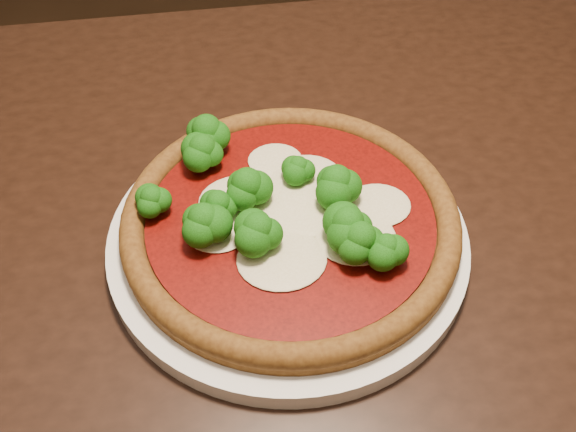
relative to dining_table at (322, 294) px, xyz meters
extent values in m
plane|color=black|center=(-0.03, 0.17, -0.66)|extent=(4.00, 4.00, 0.00)
cube|color=black|center=(0.00, 0.00, 0.07)|extent=(1.23, 0.91, 0.04)
cylinder|color=black|center=(0.54, 0.41, -0.30)|extent=(0.06, 0.06, 0.71)
cylinder|color=white|center=(-0.04, 0.00, 0.10)|extent=(0.33, 0.33, 0.02)
cylinder|color=brown|center=(-0.03, 0.00, 0.12)|extent=(0.31, 0.31, 0.01)
torus|color=brown|center=(-0.03, 0.00, 0.12)|extent=(0.31, 0.31, 0.02)
cylinder|color=#6E0A05|center=(-0.03, 0.00, 0.12)|extent=(0.26, 0.26, 0.00)
ellipsoid|color=#F1E8C0|center=(0.05, 0.00, 0.13)|extent=(0.06, 0.06, 0.00)
ellipsoid|color=#F1E8C0|center=(0.02, -0.03, 0.13)|extent=(0.07, 0.07, 0.01)
ellipsoid|color=#F1E8C0|center=(-0.05, -0.05, 0.13)|extent=(0.08, 0.07, 0.01)
ellipsoid|color=#F1E8C0|center=(-0.01, 0.05, 0.13)|extent=(0.07, 0.06, 0.01)
ellipsoid|color=#F1E8C0|center=(-0.04, 0.08, 0.13)|extent=(0.05, 0.05, 0.00)
ellipsoid|color=#F1E8C0|center=(-0.02, 0.02, 0.13)|extent=(0.10, 0.09, 0.01)
ellipsoid|color=#F1E8C0|center=(0.00, 0.03, 0.13)|extent=(0.07, 0.07, 0.01)
ellipsoid|color=#F1E8C0|center=(-0.10, -0.01, 0.13)|extent=(0.06, 0.05, 0.00)
ellipsoid|color=#F1E8C0|center=(-0.08, 0.03, 0.13)|extent=(0.08, 0.07, 0.01)
ellipsoid|color=#F1E8C0|center=(0.03, -0.01, 0.13)|extent=(0.06, 0.05, 0.00)
ellipsoid|color=#207E14|center=(-0.11, -0.02, 0.15)|extent=(0.05, 0.05, 0.04)
ellipsoid|color=#207E14|center=(0.01, -0.04, 0.15)|extent=(0.05, 0.05, 0.04)
ellipsoid|color=#207E14|center=(-0.10, 0.10, 0.15)|extent=(0.05, 0.05, 0.04)
ellipsoid|color=#207E14|center=(0.01, 0.01, 0.15)|extent=(0.05, 0.05, 0.04)
ellipsoid|color=#207E14|center=(-0.10, 0.01, 0.15)|extent=(0.04, 0.04, 0.03)
ellipsoid|color=#207E14|center=(0.02, -0.05, 0.15)|extent=(0.05, 0.05, 0.04)
ellipsoid|color=#207E14|center=(-0.16, 0.02, 0.14)|extent=(0.04, 0.04, 0.03)
ellipsoid|color=#207E14|center=(-0.02, 0.05, 0.14)|extent=(0.03, 0.03, 0.03)
ellipsoid|color=#207E14|center=(0.04, -0.06, 0.15)|extent=(0.04, 0.04, 0.03)
ellipsoid|color=#207E14|center=(-0.11, 0.08, 0.15)|extent=(0.05, 0.05, 0.04)
ellipsoid|color=#207E14|center=(-0.07, -0.03, 0.15)|extent=(0.05, 0.05, 0.04)
ellipsoid|color=#207E14|center=(-0.07, 0.02, 0.15)|extent=(0.05, 0.05, 0.04)
camera|label=1|loc=(-0.09, -0.39, 0.56)|focal=40.00mm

